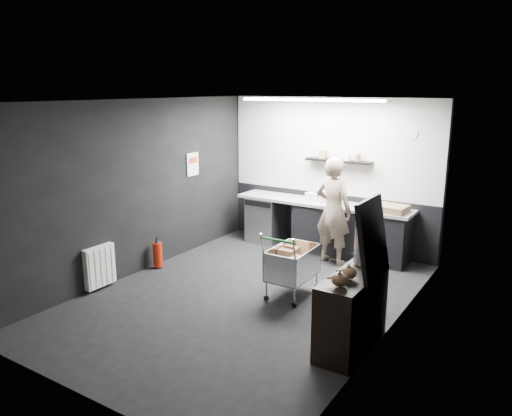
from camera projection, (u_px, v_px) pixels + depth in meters
The scene contains 22 objects.
floor at pixel (246, 297), 7.00m from camera, with size 5.50×5.50×0.00m, color black.
ceiling at pixel (245, 101), 6.36m from camera, with size 5.50×5.50×0.00m, color silver.
wall_back at pixel (330, 174), 8.94m from camera, with size 5.50×5.50×0.00m, color black.
wall_front at pixel (74, 263), 4.43m from camera, with size 5.50×5.50×0.00m, color black.
wall_left at pixel (138, 188), 7.73m from camera, with size 5.50×5.50×0.00m, color black.
wall_right at pixel (392, 225), 5.64m from camera, with size 5.50×5.50×0.00m, color black.
kitchen_wall_panel at pixel (331, 146), 8.80m from camera, with size 3.95×0.02×1.70m, color silver.
dado_panel at pixel (328, 220), 9.12m from camera, with size 3.95×0.02×1.00m, color black.
floating_shelf at pixel (338, 161), 8.66m from camera, with size 1.20×0.22×0.04m, color black.
wall_clock at pixel (412, 133), 7.99m from camera, with size 0.20×0.20×0.03m, color white.
poster at pixel (193, 164), 8.74m from camera, with size 0.02×0.30×0.40m, color white.
poster_red_band at pixel (193, 160), 8.72m from camera, with size 0.01×0.22×0.10m, color red.
radiator at pixel (100, 266), 7.20m from camera, with size 0.10×0.50×0.60m, color white.
ceiling_strip at pixel (310, 100), 7.89m from camera, with size 2.40×0.20×0.04m, color white.
prep_counter at pixel (328, 227), 8.81m from camera, with size 3.20×0.61×0.90m.
person at pixel (333, 211), 8.19m from camera, with size 0.65×0.43×1.78m, color beige.
shopping_cart at pixel (292, 265), 6.96m from camera, with size 0.53×0.87×0.95m.
sideboard at pixel (354, 301), 5.55m from camera, with size 0.49×1.16×1.73m.
fire_extinguisher at pixel (158, 254), 8.08m from camera, with size 0.15×0.15×0.50m.
cardboard_box at pixel (390, 208), 8.08m from camera, with size 0.55×0.42×0.11m, color olive.
pink_tub at pixel (324, 197), 8.73m from camera, with size 0.18×0.18×0.18m, color beige.
white_container at pixel (311, 197), 8.81m from camera, with size 0.17×0.13×0.15m, color white.
Camera 1 is at (3.62, -5.41, 2.88)m, focal length 35.00 mm.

